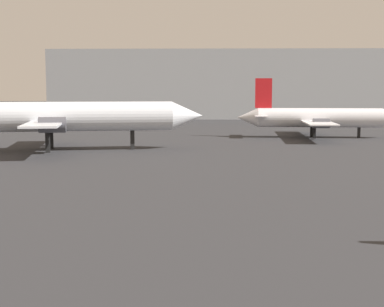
# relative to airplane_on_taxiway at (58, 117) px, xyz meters

# --- Properties ---
(airplane_on_taxiway) EXTENTS (31.86, 20.53, 10.47)m
(airplane_on_taxiway) POSITION_rel_airplane_on_taxiway_xyz_m (0.00, 0.00, 0.00)
(airplane_on_taxiway) COLOR silver
(airplane_on_taxiway) RESTS_ON ground_plane
(airplane_distant) EXTENTS (23.07, 20.85, 8.28)m
(airplane_distant) POSITION_rel_airplane_on_taxiway_xyz_m (31.96, 17.14, -0.98)
(airplane_distant) COLOR white
(airplane_distant) RESTS_ON ground_plane
(terminal_building) EXTENTS (77.02, 21.67, 15.65)m
(terminal_building) POSITION_rel_airplane_on_taxiway_xyz_m (19.05, 73.50, 4.07)
(terminal_building) COLOR #999EA3
(terminal_building) RESTS_ON ground_plane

